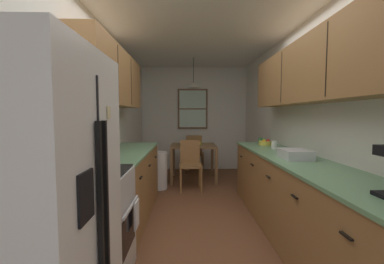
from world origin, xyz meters
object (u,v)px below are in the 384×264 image
(microwave_over_range, at_px, (70,80))
(storage_canister, at_px, (106,153))
(dining_table, at_px, (193,150))
(dining_chair_far, at_px, (195,152))
(dining_chair_near, at_px, (190,162))
(dish_rack, at_px, (295,154))
(mug_by_coffeemaker, at_px, (274,145))
(fruit_bowl, at_px, (265,143))
(table_serving_bowl, at_px, (197,143))
(trash_bin, at_px, (159,170))
(refrigerator, at_px, (34,219))
(mug_spare, at_px, (261,140))
(stove_range, at_px, (89,226))

(microwave_over_range, distance_m, storage_canister, 0.81)
(dining_table, xyz_separation_m, dining_chair_far, (0.04, 0.61, -0.13))
(dining_table, distance_m, dining_chair_near, 0.63)
(dish_rack, bearing_deg, mug_by_coffeemaker, 85.75)
(fruit_bowl, height_order, table_serving_bowl, fruit_bowl)
(mug_by_coffeemaker, distance_m, dish_rack, 0.78)
(trash_bin, distance_m, dish_rack, 2.59)
(refrigerator, height_order, trash_bin, refrigerator)
(refrigerator, bearing_deg, dish_rack, 35.04)
(mug_spare, bearing_deg, refrigerator, -125.54)
(refrigerator, height_order, stove_range, refrigerator)
(storage_canister, height_order, fruit_bowl, storage_canister)
(table_serving_bowl, bearing_deg, trash_bin, -136.69)
(dining_table, bearing_deg, dining_chair_far, 85.82)
(trash_bin, xyz_separation_m, mug_spare, (1.75, -0.43, 0.60))
(fruit_bowl, height_order, dish_rack, dish_rack)
(refrigerator, distance_m, stove_range, 0.82)
(stove_range, distance_m, mug_by_coffeemaker, 2.51)
(dining_chair_near, xyz_separation_m, dining_chair_far, (0.12, 1.22, 0.00))
(mug_spare, distance_m, fruit_bowl, 0.26)
(stove_range, height_order, storage_canister, stove_range)
(refrigerator, relative_size, stove_range, 1.55)
(refrigerator, relative_size, storage_canister, 8.98)
(dining_table, xyz_separation_m, mug_spare, (1.10, -1.03, 0.32))
(storage_canister, bearing_deg, trash_bin, 81.66)
(microwave_over_range, bearing_deg, mug_spare, 44.17)
(refrigerator, height_order, dining_table, refrigerator)
(microwave_over_range, bearing_deg, table_serving_bowl, 70.59)
(mug_spare, bearing_deg, stove_range, -134.28)
(stove_range, height_order, microwave_over_range, microwave_over_range)
(mug_by_coffeemaker, distance_m, fruit_bowl, 0.43)
(stove_range, relative_size, table_serving_bowl, 5.13)
(microwave_over_range, relative_size, dining_chair_far, 0.67)
(microwave_over_range, relative_size, trash_bin, 0.87)
(mug_by_coffeemaker, xyz_separation_m, mug_spare, (0.02, 0.69, -0.01))
(microwave_over_range, distance_m, dining_table, 3.45)
(stove_range, height_order, fruit_bowl, stove_range)
(refrigerator, relative_size, dining_chair_near, 1.89)
(storage_canister, relative_size, mug_by_coffeemaker, 1.63)
(refrigerator, distance_m, dish_rack, 2.37)
(mug_by_coffeemaker, relative_size, fruit_bowl, 0.57)
(dining_chair_near, bearing_deg, dining_chair_far, 84.38)
(dining_table, relative_size, fruit_bowl, 4.55)
(dining_chair_near, bearing_deg, fruit_bowl, -29.77)
(table_serving_bowl, bearing_deg, fruit_bowl, -52.99)
(stove_range, xyz_separation_m, mug_spare, (2.04, 2.09, 0.48))
(dining_chair_near, bearing_deg, trash_bin, 178.87)
(dining_chair_far, xyz_separation_m, storage_canister, (-0.99, -3.26, 0.49))
(stove_range, height_order, dining_chair_near, stove_range)
(dining_chair_far, distance_m, fruit_bowl, 2.21)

